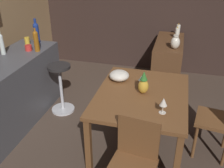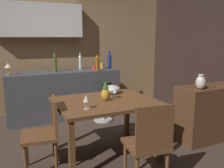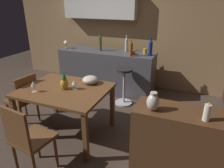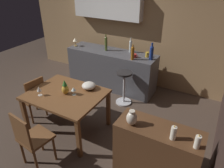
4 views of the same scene
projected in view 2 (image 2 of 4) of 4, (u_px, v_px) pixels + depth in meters
The scene contains 21 objects.
ground_plane at pixel (88, 149), 3.33m from camera, with size 9.00×9.00×0.00m, color #47382D.
wall_kitchen_back at pixel (50, 43), 4.88m from camera, with size 5.20×0.33×2.60m.
wall_side_right at pixel (213, 50), 4.40m from camera, with size 0.10×4.40×2.60m, color #33231E.
dining_table at pixel (105, 107), 3.05m from camera, with size 1.23×0.98×0.74m.
kitchen_counter at pixel (64, 94), 4.61m from camera, with size 2.10×0.60×0.90m, color #4C4C51.
sideboard_cabinet at pixel (211, 112), 3.63m from camera, with size 1.10×0.44×0.82m, color #56351E.
chair_near_window at pixel (46, 132), 2.72m from camera, with size 0.45×0.45×0.86m.
chair_by_doorway at pixel (149, 143), 2.34m from camera, with size 0.45×0.45×0.92m.
bar_stool at pixel (103, 100), 4.40m from camera, with size 0.34×0.34×0.73m.
wine_glass_left at pixel (86, 99), 2.66m from camera, with size 0.07×0.07×0.16m.
wine_glass_right at pixel (114, 91), 3.11m from camera, with size 0.08×0.08×0.14m.
pineapple_centerpiece at pixel (106, 92), 3.01m from camera, with size 0.11×0.11×0.26m.
fruit_bowl at pixel (112, 89), 3.41m from camera, with size 0.24×0.24×0.12m, color beige.
wine_bottle_clear at pixel (80, 61), 4.80m from camera, with size 0.06×0.06×0.33m.
wine_bottle_olive at pixel (55, 62), 4.43m from camera, with size 0.06×0.06×0.38m.
wine_bottle_amber at pixel (97, 63), 4.56m from camera, with size 0.07×0.07×0.32m.
wine_bottle_cobalt at pixel (110, 60), 4.86m from camera, with size 0.08×0.08×0.36m.
cup_mustard at pixel (102, 66), 4.92m from camera, with size 0.11×0.07×0.11m.
cup_red at pixel (95, 68), 4.69m from camera, with size 0.13×0.09×0.08m.
counter_lamp at pixel (8, 66), 4.01m from camera, with size 0.12×0.12×0.20m.
vase_ceramic_ivory at pixel (201, 82), 3.30m from camera, with size 0.14×0.14×0.21m.
Camera 2 is at (-1.00, -2.95, 1.53)m, focal length 38.40 mm.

